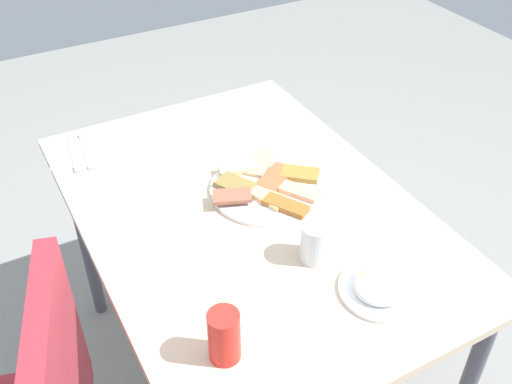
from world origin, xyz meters
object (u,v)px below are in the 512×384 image
at_px(paper_napkin, 80,153).
at_px(fork, 86,150).
at_px(dining_table, 248,231).
at_px(drinking_glass, 316,242).
at_px(spoon, 74,153).
at_px(pide_platter, 267,186).
at_px(soda_can, 224,336).
at_px(salad_plate_greens, 382,286).

xyz_separation_m(paper_napkin, fork, (0.00, -0.02, 0.00)).
height_order(dining_table, drinking_glass, drinking_glass).
height_order(drinking_glass, spoon, drinking_glass).
distance_m(pide_platter, soda_can, 0.56).
height_order(salad_plate_greens, drinking_glass, drinking_glass).
height_order(dining_table, paper_napkin, paper_napkin).
relative_size(pide_platter, drinking_glass, 3.32).
xyz_separation_m(pide_platter, drinking_glass, (-0.29, 0.03, 0.04)).
bearing_deg(soda_can, fork, 2.83).
distance_m(dining_table, salad_plate_greens, 0.44).
bearing_deg(drinking_glass, pide_platter, -6.19).
distance_m(salad_plate_greens, paper_napkin, 0.99).
bearing_deg(spoon, dining_table, -135.77).
bearing_deg(paper_napkin, pide_platter, -136.26).
xyz_separation_m(drinking_glass, spoon, (0.71, 0.39, -0.05)).
xyz_separation_m(fork, spoon, (0.00, 0.04, 0.00)).
bearing_deg(fork, paper_napkin, 97.02).
bearing_deg(paper_napkin, salad_plate_greens, -152.87).
bearing_deg(drinking_glass, spoon, 28.96).
distance_m(fork, spoon, 0.04).
bearing_deg(paper_napkin, drinking_glass, -152.16).
relative_size(soda_can, paper_napkin, 0.77).
distance_m(drinking_glass, paper_napkin, 0.81).
height_order(soda_can, fork, soda_can).
relative_size(fork, spoon, 1.04).
height_order(soda_can, spoon, soda_can).
relative_size(salad_plate_greens, paper_napkin, 1.24).
xyz_separation_m(dining_table, paper_napkin, (0.47, 0.32, 0.08)).
xyz_separation_m(dining_table, spoon, (0.47, 0.34, 0.09)).
relative_size(soda_can, fork, 0.61).
distance_m(salad_plate_greens, spoon, 0.99).
height_order(drinking_glass, paper_napkin, drinking_glass).
xyz_separation_m(salad_plate_greens, drinking_glass, (0.16, 0.07, 0.03)).
bearing_deg(dining_table, soda_can, 146.56).
distance_m(pide_platter, fork, 0.58).
bearing_deg(drinking_glass, paper_napkin, 27.84).
height_order(pide_platter, drinking_glass, drinking_glass).
distance_m(salad_plate_greens, fork, 0.98).
distance_m(dining_table, pide_platter, 0.13).
bearing_deg(pide_platter, paper_napkin, 43.74).
bearing_deg(salad_plate_greens, drinking_glass, 23.96).
bearing_deg(dining_table, pide_platter, -62.68).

